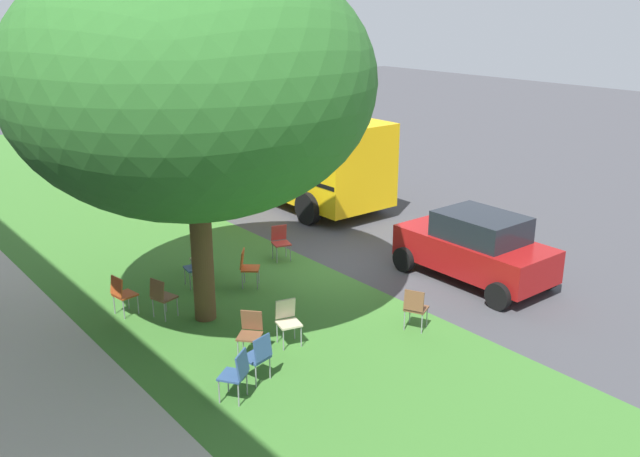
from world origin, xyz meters
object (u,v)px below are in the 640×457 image
at_px(chair_8, 247,265).
at_px(chair_3, 287,318).
at_px(chair_7, 162,295).
at_px(parked_car, 475,247).
at_px(chair_2, 122,292).
at_px(street_tree, 192,82).
at_px(chair_1, 237,372).
at_px(chair_9, 258,355).
at_px(chair_4, 197,264).
at_px(chair_5, 251,331).
at_px(chair_10, 204,254).
at_px(chair_0, 415,306).
at_px(school_bus, 265,140).
at_px(chair_6, 280,240).

bearing_deg(chair_8, chair_3, 162.07).
bearing_deg(chair_7, parked_car, -112.25).
bearing_deg(chair_3, chair_2, 31.86).
relative_size(street_tree, chair_1, 8.38).
bearing_deg(chair_9, chair_4, -15.92).
xyz_separation_m(street_tree, chair_5, (-1.94, 0.14, -4.31)).
relative_size(chair_1, chair_7, 1.00).
bearing_deg(chair_10, chair_1, 155.93).
xyz_separation_m(street_tree, chair_2, (1.20, 1.27, -4.31)).
bearing_deg(street_tree, chair_9, 169.17).
bearing_deg(chair_7, chair_1, 173.06).
height_order(chair_0, chair_2, same).
height_order(chair_8, school_bus, school_bus).
bearing_deg(chair_8, school_bus, -37.37).
relative_size(street_tree, chair_6, 8.38).
distance_m(chair_1, chair_5, 1.47).
bearing_deg(street_tree, chair_0, -135.99).
height_order(chair_7, chair_10, same).
bearing_deg(chair_0, chair_4, 25.56).
bearing_deg(parked_car, school_bus, -4.93).
distance_m(chair_5, parked_car, 6.10).
height_order(chair_5, parked_car, parked_car).
bearing_deg(chair_10, chair_8, -161.28).
distance_m(chair_2, chair_10, 2.61).
relative_size(chair_1, chair_10, 1.00).
bearing_deg(chair_0, chair_1, 89.18).
bearing_deg(chair_1, chair_7, -6.94).
distance_m(chair_3, chair_5, 0.83).
bearing_deg(chair_5, parked_car, -92.09).
height_order(chair_7, school_bus, school_bus).
height_order(chair_0, chair_3, same).
distance_m(chair_2, chair_6, 4.53).
distance_m(chair_3, parked_car, 5.27).
height_order(chair_8, chair_10, same).
relative_size(chair_2, chair_10, 1.00).
relative_size(chair_3, chair_10, 1.00).
distance_m(chair_2, chair_9, 4.04).
bearing_deg(school_bus, chair_7, 133.56).
bearing_deg(chair_4, chair_6, -85.79).
bearing_deg(chair_9, street_tree, -10.83).
bearing_deg(chair_1, chair_0, -90.82).
height_order(chair_5, school_bus, school_bus).
distance_m(chair_0, chair_6, 4.91).
bearing_deg(chair_9, chair_2, 10.59).
bearing_deg(chair_10, chair_6, -98.29).
bearing_deg(chair_2, parked_car, -114.94).
distance_m(chair_2, chair_4, 2.05).
bearing_deg(chair_5, chair_9, 155.03).
relative_size(chair_1, chair_9, 1.00).
xyz_separation_m(chair_10, parked_car, (-4.27, -4.77, 0.32)).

